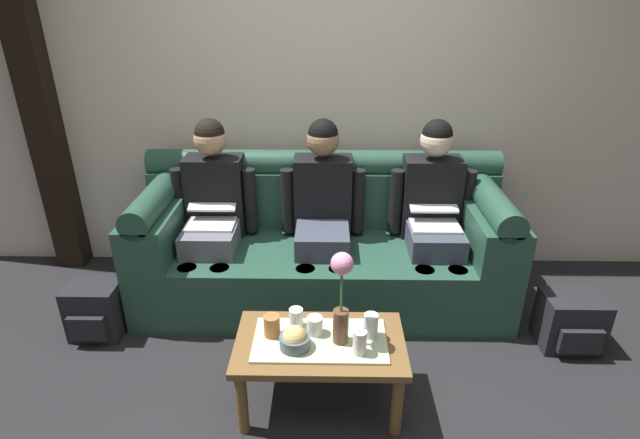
# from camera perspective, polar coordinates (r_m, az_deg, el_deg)

# --- Properties ---
(ground_plane) EXTENTS (14.00, 14.00, 0.00)m
(ground_plane) POSITION_cam_1_polar(r_m,az_deg,el_deg) (2.66, -0.06, -22.28)
(ground_plane) COLOR black
(back_wall_patterned) EXTENTS (6.00, 0.12, 2.90)m
(back_wall_patterned) POSITION_cam_1_polar(r_m,az_deg,el_deg) (3.54, 0.45, 16.82)
(back_wall_patterned) COLOR beige
(back_wall_patterned) RESTS_ON ground_plane
(timber_pillar) EXTENTS (0.20, 0.20, 2.90)m
(timber_pillar) POSITION_cam_1_polar(r_m,az_deg,el_deg) (3.96, -30.24, 14.46)
(timber_pillar) COLOR black
(timber_pillar) RESTS_ON ground_plane
(couch) EXTENTS (2.41, 0.88, 0.96)m
(couch) POSITION_cam_1_polar(r_m,az_deg,el_deg) (3.37, 0.30, -3.06)
(couch) COLOR #234738
(couch) RESTS_ON ground_plane
(person_left) EXTENTS (0.56, 0.67, 1.22)m
(person_left) POSITION_cam_1_polar(r_m,az_deg,el_deg) (3.33, -12.25, 1.49)
(person_left) COLOR #595B66
(person_left) RESTS_ON ground_plane
(person_middle) EXTENTS (0.56, 0.67, 1.22)m
(person_middle) POSITION_cam_1_polar(r_m,az_deg,el_deg) (3.24, 0.31, 1.45)
(person_middle) COLOR #383D4C
(person_middle) RESTS_ON ground_plane
(person_right) EXTENTS (0.56, 0.67, 1.22)m
(person_right) POSITION_cam_1_polar(r_m,az_deg,el_deg) (3.31, 12.93, 1.32)
(person_right) COLOR #383D4C
(person_right) RESTS_ON ground_plane
(coffee_table) EXTENTS (0.83, 0.49, 0.40)m
(coffee_table) POSITION_cam_1_polar(r_m,az_deg,el_deg) (2.52, -0.00, -14.84)
(coffee_table) COLOR brown
(coffee_table) RESTS_ON ground_plane
(flower_vase) EXTENTS (0.10, 0.10, 0.49)m
(flower_vase) POSITION_cam_1_polar(r_m,az_deg,el_deg) (2.31, 2.49, -8.54)
(flower_vase) COLOR brown
(flower_vase) RESTS_ON coffee_table
(snack_bowl) EXTENTS (0.15, 0.15, 0.12)m
(snack_bowl) POSITION_cam_1_polar(r_m,az_deg,el_deg) (2.41, -2.93, -13.66)
(snack_bowl) COLOR #4C5666
(snack_bowl) RESTS_ON coffee_table
(cup_near_left) EXTENTS (0.08, 0.08, 0.11)m
(cup_near_left) POSITION_cam_1_polar(r_m,az_deg,el_deg) (2.48, -5.57, -12.10)
(cup_near_left) COLOR #B26633
(cup_near_left) RESTS_ON coffee_table
(cup_near_right) EXTENTS (0.07, 0.07, 0.13)m
(cup_near_right) POSITION_cam_1_polar(r_m,az_deg,el_deg) (2.47, 5.88, -12.07)
(cup_near_right) COLOR silver
(cup_near_right) RESTS_ON coffee_table
(cup_far_center) EXTENTS (0.07, 0.07, 0.12)m
(cup_far_center) POSITION_cam_1_polar(r_m,az_deg,el_deg) (2.37, 4.60, -13.94)
(cup_far_center) COLOR silver
(cup_far_center) RESTS_ON coffee_table
(cup_far_left) EXTENTS (0.08, 0.08, 0.09)m
(cup_far_left) POSITION_cam_1_polar(r_m,az_deg,el_deg) (2.49, -0.61, -12.12)
(cup_far_left) COLOR white
(cup_far_left) RESTS_ON coffee_table
(cup_far_right) EXTENTS (0.07, 0.07, 0.10)m
(cup_far_right) POSITION_cam_1_polar(r_m,az_deg,el_deg) (2.53, -2.77, -11.27)
(cup_far_right) COLOR white
(cup_far_right) RESTS_ON coffee_table
(backpack_right) EXTENTS (0.35, 0.30, 0.33)m
(backpack_right) POSITION_cam_1_polar(r_m,az_deg,el_deg) (3.34, 26.96, -10.48)
(backpack_right) COLOR black
(backpack_right) RESTS_ON ground_plane
(backpack_left) EXTENTS (0.31, 0.29, 0.34)m
(backpack_left) POSITION_cam_1_polar(r_m,az_deg,el_deg) (3.37, -24.44, -9.52)
(backpack_left) COLOR black
(backpack_left) RESTS_ON ground_plane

